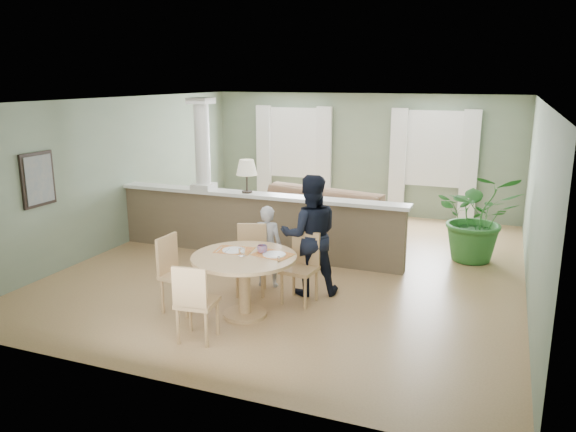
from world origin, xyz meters
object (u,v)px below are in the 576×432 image
at_px(chair_far_boy, 251,255).
at_px(child_person, 267,246).
at_px(houseplant, 478,217).
at_px(chair_far_man, 302,264).
at_px(sofa, 312,216).
at_px(dining_table, 245,268).
at_px(chair_side, 176,270).
at_px(man_person, 310,235).
at_px(chair_near, 194,300).

distance_m(chair_far_boy, child_person, 0.32).
height_order(houseplant, chair_far_man, houseplant).
bearing_deg(sofa, child_person, -73.86).
height_order(houseplant, dining_table, houseplant).
distance_m(chair_side, child_person, 1.48).
distance_m(sofa, man_person, 2.79).
bearing_deg(child_person, chair_side, 49.96).
relative_size(chair_side, man_person, 0.58).
relative_size(chair_far_man, chair_side, 0.96).
bearing_deg(dining_table, chair_far_boy, 109.53).
height_order(chair_far_man, man_person, man_person).
bearing_deg(dining_table, chair_far_man, 55.51).
bearing_deg(child_person, dining_table, 90.12).
bearing_deg(dining_table, child_person, 98.26).
bearing_deg(chair_side, child_person, -30.16).
distance_m(houseplant, chair_near, 5.26).
bearing_deg(chair_side, sofa, -7.02).
xyz_separation_m(sofa, chair_far_boy, (0.06, -2.87, 0.08)).
distance_m(chair_far_boy, chair_side, 1.17).
relative_size(houseplant, child_person, 1.24).
height_order(sofa, chair_far_man, chair_far_man).
distance_m(dining_table, chair_side, 0.96).
height_order(sofa, chair_far_boy, chair_far_boy).
xyz_separation_m(sofa, chair_side, (-0.59, -3.84, 0.09)).
xyz_separation_m(dining_table, child_person, (-0.16, 1.10, -0.04)).
bearing_deg(man_person, chair_far_boy, -7.75).
distance_m(chair_near, man_person, 2.13).
distance_m(chair_far_boy, man_person, 0.90).
height_order(sofa, child_person, child_person).
relative_size(dining_table, chair_side, 1.34).
xyz_separation_m(dining_table, chair_near, (-0.21, -0.91, -0.12)).
height_order(dining_table, chair_side, chair_side).
height_order(dining_table, chair_far_boy, chair_far_boy).
xyz_separation_m(chair_side, man_person, (1.46, 1.22, 0.31)).
relative_size(sofa, man_person, 1.85).
height_order(houseplant, chair_side, houseplant).
relative_size(chair_near, child_person, 0.78).
relative_size(chair_far_boy, chair_side, 0.97).
height_order(chair_far_boy, man_person, man_person).
bearing_deg(chair_far_man, dining_table, -117.81).
relative_size(sofa, child_person, 2.60).
xyz_separation_m(chair_far_boy, chair_far_man, (0.80, -0.07, -0.01)).
bearing_deg(man_person, child_person, -27.54).
xyz_separation_m(sofa, houseplant, (3.00, -0.20, 0.29)).
height_order(chair_near, man_person, man_person).
bearing_deg(sofa, man_person, -59.79).
xyz_separation_m(sofa, child_person, (0.19, -2.59, 0.15)).
relative_size(houseplant, dining_table, 1.12).
bearing_deg(chair_far_man, chair_near, -106.99).
xyz_separation_m(sofa, man_person, (0.86, -2.62, 0.40)).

